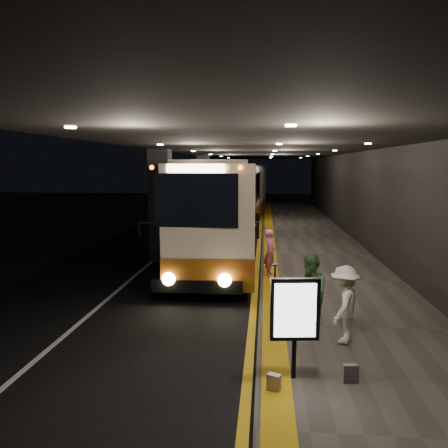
{
  "coord_description": "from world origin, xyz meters",
  "views": [
    {
      "loc": [
        2.63,
        -12.87,
        3.78
      ],
      "look_at": [
        1.17,
        2.42,
        1.7
      ],
      "focal_mm": 35.0,
      "sensor_mm": 36.0,
      "label": 1
    }
  ],
  "objects_px": {
    "coach_second": "(242,195)",
    "passenger_waiting_white": "(345,304)",
    "passenger_waiting_green": "(310,293)",
    "info_sign": "(295,311)",
    "coach_main": "(220,214)",
    "bag_polka": "(350,373)",
    "stanchion_post": "(275,285)",
    "bag_plain": "(274,382)",
    "passenger_boarding": "(270,253)"
  },
  "relations": [
    {
      "from": "stanchion_post",
      "to": "info_sign",
      "type": "bearing_deg",
      "value": -86.31
    },
    {
      "from": "coach_second",
      "to": "info_sign",
      "type": "distance_m",
      "value": 22.17
    },
    {
      "from": "coach_main",
      "to": "stanchion_post",
      "type": "height_order",
      "value": "coach_main"
    },
    {
      "from": "passenger_boarding",
      "to": "stanchion_post",
      "type": "xyz_separation_m",
      "value": [
        0.09,
        -3.11,
        -0.23
      ]
    },
    {
      "from": "coach_second",
      "to": "passenger_waiting_white",
      "type": "distance_m",
      "value": 20.7
    },
    {
      "from": "bag_polka",
      "to": "coach_second",
      "type": "bearing_deg",
      "value": 97.81
    },
    {
      "from": "bag_polka",
      "to": "passenger_waiting_green",
      "type": "bearing_deg",
      "value": 101.5
    },
    {
      "from": "info_sign",
      "to": "bag_plain",
      "type": "bearing_deg",
      "value": -134.59
    },
    {
      "from": "passenger_waiting_green",
      "to": "info_sign",
      "type": "distance_m",
      "value": 2.27
    },
    {
      "from": "passenger_waiting_green",
      "to": "stanchion_post",
      "type": "xyz_separation_m",
      "value": [
        -0.73,
        1.7,
        -0.32
      ]
    },
    {
      "from": "info_sign",
      "to": "stanchion_post",
      "type": "xyz_separation_m",
      "value": [
        -0.25,
        3.9,
        -0.64
      ]
    },
    {
      "from": "bag_plain",
      "to": "info_sign",
      "type": "bearing_deg",
      "value": 52.21
    },
    {
      "from": "passenger_waiting_green",
      "to": "bag_plain",
      "type": "distance_m",
      "value": 2.87
    },
    {
      "from": "passenger_waiting_green",
      "to": "passenger_waiting_white",
      "type": "distance_m",
      "value": 0.85
    },
    {
      "from": "passenger_waiting_green",
      "to": "stanchion_post",
      "type": "bearing_deg",
      "value": -175.29
    },
    {
      "from": "passenger_waiting_green",
      "to": "bag_polka",
      "type": "bearing_deg",
      "value": -7.09
    },
    {
      "from": "coach_main",
      "to": "bag_plain",
      "type": "height_order",
      "value": "coach_main"
    },
    {
      "from": "coach_main",
      "to": "passenger_waiting_green",
      "type": "relative_size",
      "value": 7.14
    },
    {
      "from": "stanchion_post",
      "to": "coach_second",
      "type": "bearing_deg",
      "value": 95.79
    },
    {
      "from": "coach_main",
      "to": "stanchion_post",
      "type": "xyz_separation_m",
      "value": [
        2.07,
        -6.17,
        -1.14
      ]
    },
    {
      "from": "info_sign",
      "to": "passenger_boarding",
      "type": "bearing_deg",
      "value": 86.03
    },
    {
      "from": "passenger_boarding",
      "to": "coach_second",
      "type": "bearing_deg",
      "value": 15.14
    },
    {
      "from": "coach_main",
      "to": "bag_plain",
      "type": "distance_m",
      "value": 10.82
    },
    {
      "from": "bag_polka",
      "to": "info_sign",
      "type": "distance_m",
      "value": 1.39
    },
    {
      "from": "passenger_boarding",
      "to": "info_sign",
      "type": "height_order",
      "value": "info_sign"
    },
    {
      "from": "bag_plain",
      "to": "info_sign",
      "type": "height_order",
      "value": "info_sign"
    },
    {
      "from": "bag_plain",
      "to": "stanchion_post",
      "type": "relative_size",
      "value": 0.25
    },
    {
      "from": "bag_polka",
      "to": "bag_plain",
      "type": "relative_size",
      "value": 1.16
    },
    {
      "from": "coach_main",
      "to": "passenger_waiting_green",
      "type": "xyz_separation_m",
      "value": [
        2.8,
        -7.88,
        -0.82
      ]
    },
    {
      "from": "bag_plain",
      "to": "stanchion_post",
      "type": "height_order",
      "value": "stanchion_post"
    },
    {
      "from": "passenger_boarding",
      "to": "bag_plain",
      "type": "distance_m",
      "value": 7.48
    },
    {
      "from": "bag_polka",
      "to": "bag_plain",
      "type": "xyz_separation_m",
      "value": [
        -1.29,
        -0.38,
        -0.02
      ]
    },
    {
      "from": "bag_polka",
      "to": "bag_plain",
      "type": "distance_m",
      "value": 1.34
    },
    {
      "from": "passenger_waiting_green",
      "to": "passenger_waiting_white",
      "type": "xyz_separation_m",
      "value": [
        0.64,
        -0.56,
        -0.06
      ]
    },
    {
      "from": "passenger_waiting_green",
      "to": "info_sign",
      "type": "relative_size",
      "value": 0.99
    },
    {
      "from": "coach_main",
      "to": "info_sign",
      "type": "xyz_separation_m",
      "value": [
        2.32,
        -10.07,
        -0.5
      ]
    },
    {
      "from": "bag_polka",
      "to": "stanchion_post",
      "type": "distance_m",
      "value": 4.16
    },
    {
      "from": "passenger_waiting_green",
      "to": "bag_plain",
      "type": "bearing_deg",
      "value": -35.98
    },
    {
      "from": "coach_second",
      "to": "bag_plain",
      "type": "height_order",
      "value": "coach_second"
    },
    {
      "from": "passenger_waiting_white",
      "to": "bag_polka",
      "type": "bearing_deg",
      "value": 19.33
    },
    {
      "from": "coach_second",
      "to": "passenger_waiting_white",
      "type": "xyz_separation_m",
      "value": [
        3.21,
        -20.43,
        -0.81
      ]
    },
    {
      "from": "bag_plain",
      "to": "bag_polka",
      "type": "bearing_deg",
      "value": 16.63
    },
    {
      "from": "passenger_waiting_green",
      "to": "bag_polka",
      "type": "height_order",
      "value": "passenger_waiting_green"
    },
    {
      "from": "coach_second",
      "to": "info_sign",
      "type": "relative_size",
      "value": 6.74
    },
    {
      "from": "coach_main",
      "to": "coach_second",
      "type": "relative_size",
      "value": 1.04
    },
    {
      "from": "passenger_boarding",
      "to": "passenger_waiting_green",
      "type": "height_order",
      "value": "passenger_waiting_green"
    },
    {
      "from": "coach_second",
      "to": "bag_polka",
      "type": "height_order",
      "value": "coach_second"
    },
    {
      "from": "passenger_boarding",
      "to": "bag_polka",
      "type": "xyz_separation_m",
      "value": [
        1.29,
        -7.07,
        -0.62
      ]
    },
    {
      "from": "coach_main",
      "to": "bag_polka",
      "type": "relative_size",
      "value": 39.64
    },
    {
      "from": "bag_plain",
      "to": "passenger_boarding",
      "type": "bearing_deg",
      "value": 90.0
    }
  ]
}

